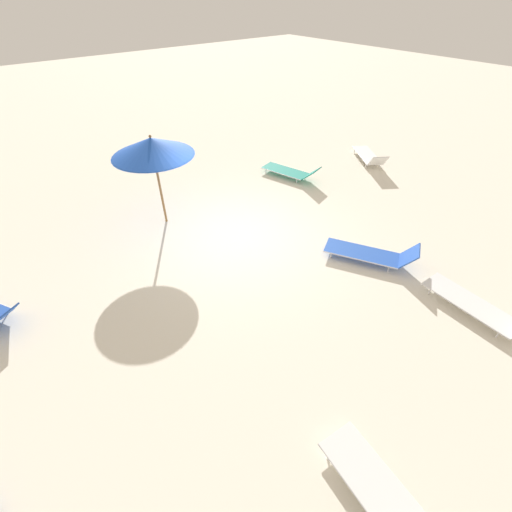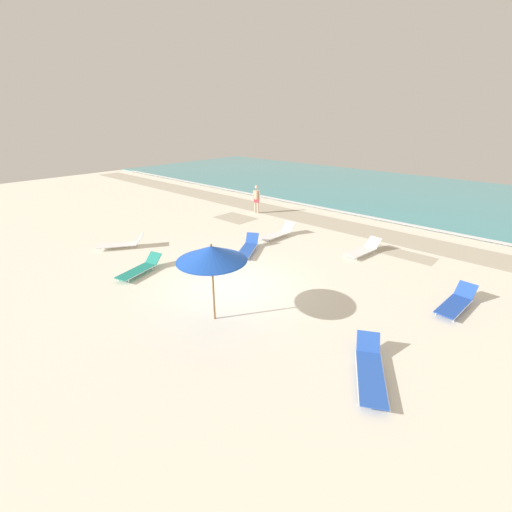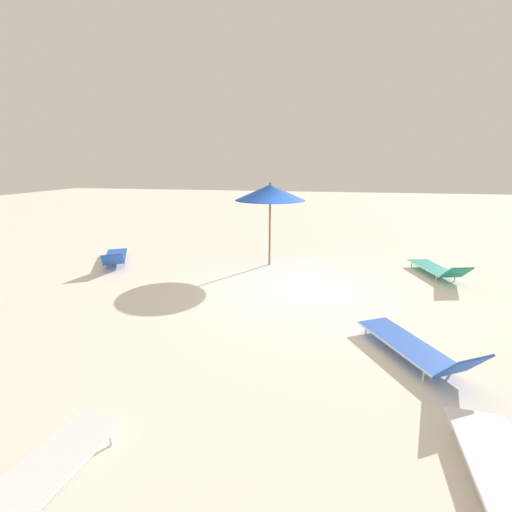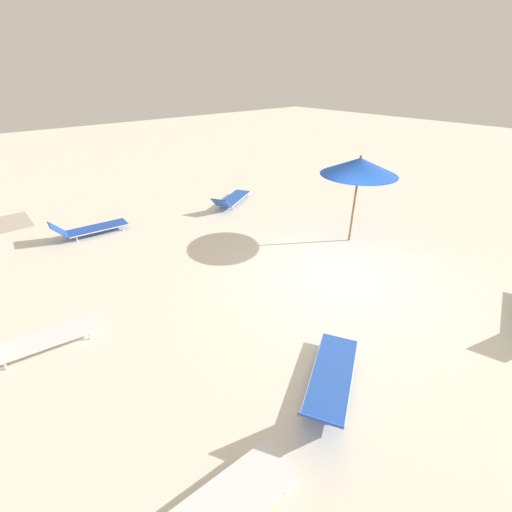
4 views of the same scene
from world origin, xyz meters
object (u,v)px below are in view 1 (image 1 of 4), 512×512
Objects in this scene: beach_umbrella at (152,147)px; sun_lounger_near_water_right at (392,505)px; sun_lounger_beside_umbrella at (371,253)px; sun_lounger_mid_beach_solo at (291,171)px; sun_lounger_mid_beach_pair_a at (481,308)px; sun_lounger_under_umbrella at (369,156)px.

beach_umbrella reaches higher than sun_lounger_near_water_right.
beach_umbrella is at bearing -89.82° from sun_lounger_near_water_right.
beach_umbrella is at bearing -86.24° from sun_lounger_beside_umbrella.
sun_lounger_near_water_right is 1.00× the size of sun_lounger_mid_beach_solo.
beach_umbrella is 8.25m from sun_lounger_near_water_right.
sun_lounger_mid_beach_pair_a is at bearing -162.22° from sun_lounger_near_water_right.
sun_lounger_beside_umbrella is (-3.03, 4.70, -1.93)m from beach_umbrella.
sun_lounger_under_umbrella reaches higher than sun_lounger_near_water_right.
sun_lounger_under_umbrella is 7.52m from sun_lounger_mid_beach_pair_a.
sun_lounger_beside_umbrella is (4.74, 3.58, 0.00)m from sun_lounger_under_umbrella.
sun_lounger_mid_beach_solo is at bearing -138.62° from sun_lounger_beside_umbrella.
beach_umbrella is 5.91m from sun_lounger_beside_umbrella.
beach_umbrella is at bearing -62.14° from sun_lounger_mid_beach_pair_a.
sun_lounger_under_umbrella is 0.98× the size of sun_lounger_mid_beach_solo.
sun_lounger_mid_beach_pair_a is at bearing 114.72° from beach_umbrella.
beach_umbrella is 1.11× the size of sun_lounger_mid_beach_pair_a.
sun_lounger_under_umbrella is 0.94× the size of sun_lounger_mid_beach_pair_a.
sun_lounger_mid_beach_solo is 0.96× the size of sun_lounger_mid_beach_pair_a.
sun_lounger_near_water_right is 9.56m from sun_lounger_mid_beach_solo.
sun_lounger_beside_umbrella is 2.48m from sun_lounger_mid_beach_pair_a.
sun_lounger_mid_beach_solo is 7.08m from sun_lounger_mid_beach_pair_a.
sun_lounger_under_umbrella is 3.28m from sun_lounger_mid_beach_solo.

